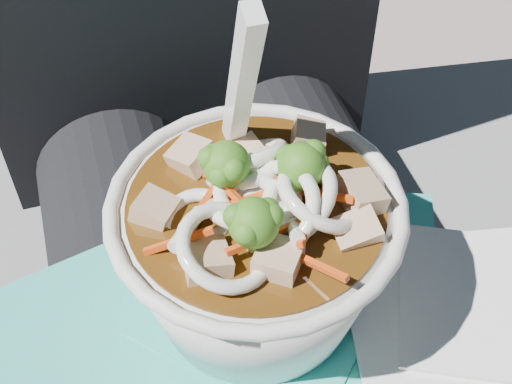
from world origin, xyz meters
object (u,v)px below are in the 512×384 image
object	(u,v)px
lap	(270,358)
plastic_bag	(264,319)
stone_ledge	(228,367)
person_body	(236,237)
udon_bowl	(257,242)

from	to	relation	value
lap	plastic_bag	size ratio (longest dim) A/B	1.28
stone_ledge	plastic_bag	bearing A→B (deg)	-93.29
person_body	udon_bowl	xyz separation A→B (m)	(-0.01, -0.09, 0.11)
person_body	plastic_bag	bearing A→B (deg)	-95.09
person_body	plastic_bag	xyz separation A→B (m)	(-0.01, -0.11, 0.05)
udon_bowl	person_body	bearing A→B (deg)	83.10
lap	udon_bowl	size ratio (longest dim) A/B	2.27
udon_bowl	plastic_bag	bearing A→B (deg)	-79.07
lap	udon_bowl	distance (m)	0.15
lap	plastic_bag	world-z (taller)	plastic_bag
stone_ledge	lap	bearing A→B (deg)	-90.00
stone_ledge	lap	world-z (taller)	lap
plastic_bag	lap	bearing A→B (deg)	54.39
lap	udon_bowl	xyz separation A→B (m)	(-0.01, -0.00, 0.15)
lap	person_body	distance (m)	0.10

